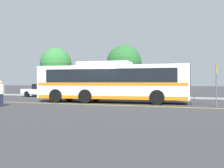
{
  "coord_description": "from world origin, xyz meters",
  "views": [
    {
      "loc": [
        7.08,
        -17.91,
        1.46
      ],
      "look_at": [
        0.48,
        0.39,
        1.38
      ],
      "focal_mm": 42.0,
      "sensor_mm": 36.0,
      "label": 1
    }
  ],
  "objects_px": {
    "transit_bus": "(112,82)",
    "tree_0": "(56,63)",
    "parked_car_1": "(97,90)",
    "pedestrian_0": "(1,92)",
    "parked_car_0": "(44,90)",
    "bus_stop_sign": "(216,80)",
    "tree_1": "(124,63)"
  },
  "relations": [
    {
      "from": "parked_car_1",
      "to": "tree_0",
      "type": "distance_m",
      "value": 10.22
    },
    {
      "from": "parked_car_1",
      "to": "pedestrian_0",
      "type": "distance_m",
      "value": 10.49
    },
    {
      "from": "tree_0",
      "to": "tree_1",
      "type": "bearing_deg",
      "value": -11.12
    },
    {
      "from": "transit_bus",
      "to": "tree_0",
      "type": "relative_size",
      "value": 1.95
    },
    {
      "from": "parked_car_1",
      "to": "pedestrian_0",
      "type": "xyz_separation_m",
      "value": [
        -2.17,
        -10.26,
        0.11
      ]
    },
    {
      "from": "bus_stop_sign",
      "to": "parked_car_1",
      "type": "bearing_deg",
      "value": -123.16
    },
    {
      "from": "parked_car_0",
      "to": "parked_car_1",
      "type": "relative_size",
      "value": 1.03
    },
    {
      "from": "tree_0",
      "to": "tree_1",
      "type": "xyz_separation_m",
      "value": [
        9.63,
        -1.89,
        -0.29
      ]
    },
    {
      "from": "pedestrian_0",
      "to": "tree_1",
      "type": "height_order",
      "value": "tree_1"
    },
    {
      "from": "parked_car_0",
      "to": "parked_car_1",
      "type": "height_order",
      "value": "parked_car_1"
    },
    {
      "from": "tree_0",
      "to": "tree_1",
      "type": "distance_m",
      "value": 9.82
    },
    {
      "from": "bus_stop_sign",
      "to": "tree_0",
      "type": "relative_size",
      "value": 0.44
    },
    {
      "from": "transit_bus",
      "to": "parked_car_0",
      "type": "bearing_deg",
      "value": -122.88
    },
    {
      "from": "parked_car_1",
      "to": "parked_car_0",
      "type": "bearing_deg",
      "value": 89.27
    },
    {
      "from": "parked_car_0",
      "to": "pedestrian_0",
      "type": "distance_m",
      "value": 11.13
    },
    {
      "from": "transit_bus",
      "to": "bus_stop_sign",
      "type": "bearing_deg",
      "value": 79.3
    },
    {
      "from": "parked_car_0",
      "to": "parked_car_1",
      "type": "distance_m",
      "value": 6.15
    },
    {
      "from": "tree_0",
      "to": "parked_car_1",
      "type": "bearing_deg",
      "value": -34.37
    },
    {
      "from": "parked_car_1",
      "to": "pedestrian_0",
      "type": "relative_size",
      "value": 2.88
    },
    {
      "from": "tree_0",
      "to": "parked_car_0",
      "type": "bearing_deg",
      "value": -70.63
    },
    {
      "from": "parked_car_0",
      "to": "bus_stop_sign",
      "type": "height_order",
      "value": "bus_stop_sign"
    },
    {
      "from": "parked_car_1",
      "to": "tree_1",
      "type": "distance_m",
      "value": 4.86
    },
    {
      "from": "transit_bus",
      "to": "pedestrian_0",
      "type": "xyz_separation_m",
      "value": [
        -5.46,
        -5.31,
        -0.66
      ]
    },
    {
      "from": "transit_bus",
      "to": "bus_stop_sign",
      "type": "height_order",
      "value": "transit_bus"
    },
    {
      "from": "parked_car_0",
      "to": "tree_1",
      "type": "bearing_deg",
      "value": -60.93
    },
    {
      "from": "parked_car_1",
      "to": "tree_0",
      "type": "xyz_separation_m",
      "value": [
        -8.03,
        5.49,
        3.14
      ]
    },
    {
      "from": "parked_car_0",
      "to": "pedestrian_0",
      "type": "xyz_separation_m",
      "value": [
        3.98,
        -10.4,
        0.21
      ]
    },
    {
      "from": "pedestrian_0",
      "to": "tree_0",
      "type": "bearing_deg",
      "value": -88.75
    },
    {
      "from": "parked_car_0",
      "to": "tree_1",
      "type": "distance_m",
      "value": 8.98
    },
    {
      "from": "transit_bus",
      "to": "tree_0",
      "type": "xyz_separation_m",
      "value": [
        -11.32,
        10.45,
        2.37
      ]
    },
    {
      "from": "tree_1",
      "to": "parked_car_1",
      "type": "bearing_deg",
      "value": -113.92
    },
    {
      "from": "transit_bus",
      "to": "tree_1",
      "type": "relative_size",
      "value": 2.09
    }
  ]
}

